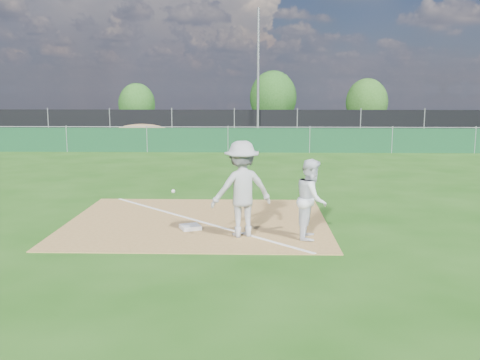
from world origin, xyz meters
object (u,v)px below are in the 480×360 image
tree_mid (273,98)px  car_mid (217,121)px  light_pole (258,74)px  tree_right (367,102)px  runner (312,199)px  tree_left (137,104)px  car_right (325,123)px  first_base (190,227)px  car_left (150,121)px  play_at_first (242,189)px

tree_mid → car_mid: bearing=-125.8°
light_pole → tree_right: light_pole is taller
light_pole → car_mid: size_ratio=1.78×
light_pole → car_mid: 7.12m
runner → tree_right: tree_right is taller
light_pole → tree_left: size_ratio=2.22×
light_pole → tree_right: 13.42m
car_mid → car_right: (7.92, -0.04, -0.10)m
light_pole → tree_mid: light_pole is taller
car_mid → first_base: bearing=169.2°
runner → car_mid: size_ratio=0.37×
car_left → car_right: 12.70m
first_base → runner: (2.59, -0.59, 0.77)m
tree_left → tree_right: (18.95, -1.25, 0.18)m
play_at_first → runner: 1.46m
first_base → car_left: car_left is taller
car_left → car_mid: (4.76, 0.83, -0.07)m
light_pole → tree_mid: (1.33, 11.58, -1.61)m
runner → tree_right: size_ratio=0.42×
runner → car_right: (3.91, 28.55, -0.19)m
light_pole → tree_mid: size_ratio=1.72×
car_right → car_left: bearing=75.3°
car_mid → tree_left: size_ratio=1.25×
car_left → tree_right: size_ratio=1.20×
play_at_first → car_mid: 28.63m
car_right → tree_right: 6.03m
tree_left → tree_right: bearing=-3.8°
play_at_first → car_left: 28.64m
tree_left → light_pole: bearing=-47.8°
car_right → play_at_first: bearing=151.1°
play_at_first → car_right: play_at_first is taller
car_right → tree_mid: bearing=12.5°
play_at_first → tree_right: bearing=74.3°
play_at_first → car_right: (5.35, 28.48, -0.37)m
tree_left → tree_mid: size_ratio=0.78×
runner → car_right: bearing=1.3°
play_at_first → tree_right: (9.25, 32.86, 1.02)m
tree_right → car_left: bearing=-162.7°
first_base → car_left: bearing=102.8°
runner → car_mid: runner is taller
runner → tree_left: 35.97m
light_pole → runner: 23.25m
runner → car_right: runner is taller
light_pole → tree_mid: bearing=83.5°
first_base → car_left: size_ratio=0.09×
runner → tree_mid: (0.32, 34.60, 1.55)m
car_left → car_right: (12.68, 0.79, -0.17)m
tree_mid → tree_right: size_ratio=1.17×
play_at_first → car_mid: bearing=95.1°
play_at_first → tree_right: size_ratio=0.56×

